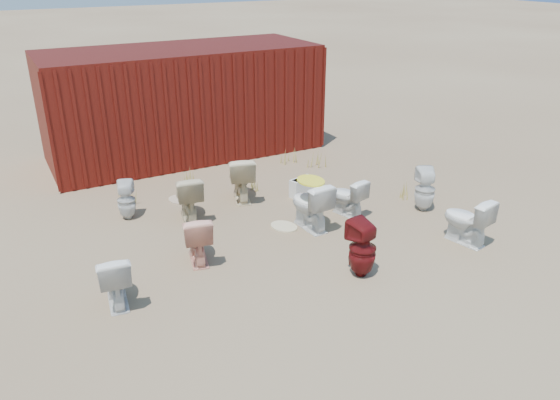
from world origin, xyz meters
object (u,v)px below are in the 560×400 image
toilet_front_pink (197,237)px  toilet_back_a (126,200)px  toilet_back_beige_right (241,178)px  shipping_container (183,102)px  toilet_back_yellowlid (310,205)px  toilet_back_beige_left (188,197)px  toilet_front_c (348,197)px  toilet_back_e (425,190)px  toilet_front_a (114,278)px  toilet_front_e (467,220)px  toilet_front_maroon (362,249)px  loose_tank (302,187)px

toilet_front_pink → toilet_back_a: bearing=-60.8°
toilet_back_a → toilet_back_beige_right: size_ratio=0.80×
shipping_container → toilet_back_yellowlid: (0.48, -4.76, -0.78)m
toilet_back_a → toilet_back_beige_left: toilet_back_beige_left is taller
toilet_front_c → toilet_back_e: toilet_back_e is taller
toilet_front_a → toilet_back_beige_left: size_ratio=0.92×
toilet_back_a → toilet_back_e: bearing=173.6°
toilet_front_e → toilet_front_pink: bearing=-32.2°
toilet_front_maroon → toilet_back_beige_right: size_ratio=1.00×
toilet_back_beige_right → toilet_front_e: bearing=143.8°
shipping_container → toilet_back_beige_right: size_ratio=6.98×
toilet_front_e → toilet_back_e: (0.28, 1.26, 0.01)m
toilet_back_yellowlid → toilet_back_beige_left: bearing=-42.1°
toilet_back_a → toilet_back_yellowlid: size_ratio=0.82×
toilet_front_c → toilet_back_e: 1.42m
toilet_back_a → toilet_back_beige_right: (2.10, -0.17, 0.08)m
toilet_front_c → toilet_back_beige_right: bearing=-62.9°
toilet_back_beige_right → toilet_back_yellowlid: size_ratio=1.02×
toilet_front_c → toilet_back_e: size_ratio=0.87×
toilet_back_beige_left → toilet_back_beige_right: bearing=-153.4°
toilet_front_a → toilet_back_yellowlid: bearing=-161.4°
loose_tank → toilet_back_a: bearing=154.6°
toilet_front_maroon → toilet_front_c: bearing=-127.7°
shipping_container → toilet_back_e: 5.83m
shipping_container → toilet_back_e: size_ratio=7.55×
toilet_front_pink → toilet_front_c: 2.90m
toilet_front_e → loose_tank: 3.17m
toilet_front_a → toilet_front_c: size_ratio=1.09×
toilet_front_a → toilet_back_e: bearing=-169.4°
toilet_front_e → toilet_back_yellowlid: 2.50m
toilet_back_yellowlid → loose_tank: size_ratio=1.68×
toilet_front_maroon → toilet_back_beige_right: (-0.36, 3.30, 0.00)m
toilet_front_c → toilet_front_a: bearing=-3.7°
toilet_front_maroon → loose_tank: size_ratio=1.72×
shipping_container → toilet_front_a: 6.21m
toilet_front_e → toilet_front_c: bearing=-70.3°
toilet_front_a → toilet_back_beige_right: (2.88, 2.32, 0.05)m
toilet_back_e → loose_tank: 2.28m
toilet_back_beige_right → toilet_front_a: bearing=56.5°
toilet_front_maroon → toilet_back_yellowlid: bearing=-103.4°
toilet_back_a → loose_tank: size_ratio=1.38×
toilet_back_a → loose_tank: bearing=-172.0°
toilet_front_pink → toilet_back_yellowlid: size_ratio=0.91×
shipping_container → toilet_back_beige_right: shipping_container is taller
loose_tank → toilet_front_c: bearing=-92.1°
toilet_front_e → toilet_back_beige_right: toilet_back_beige_right is taller
shipping_container → toilet_back_yellowlid: shipping_container is taller
toilet_back_a → toilet_back_e: 5.26m
toilet_front_c → loose_tank: toilet_front_c is taller
shipping_container → toilet_front_c: bearing=-74.0°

